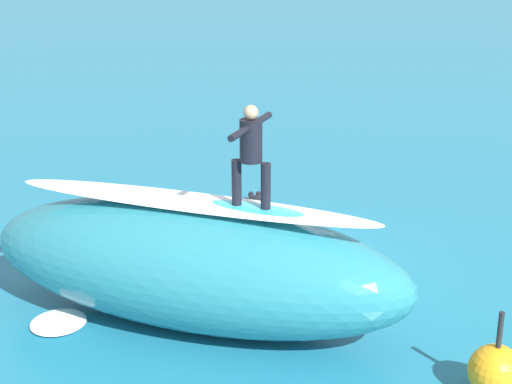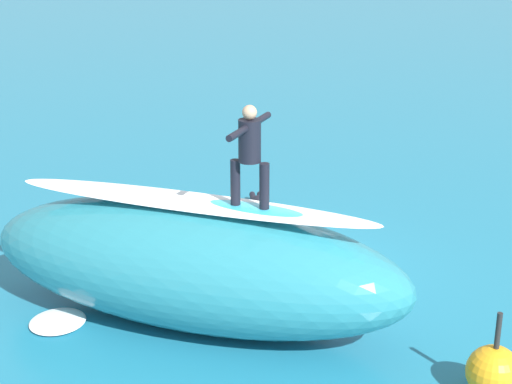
% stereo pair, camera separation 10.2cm
% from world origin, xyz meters
% --- Properties ---
extents(ground_plane, '(120.00, 120.00, 0.00)m').
position_xyz_m(ground_plane, '(0.00, 0.00, 0.00)').
color(ground_plane, teal).
extents(wave_crest, '(6.92, 2.58, 1.95)m').
position_xyz_m(wave_crest, '(0.62, 2.19, 0.97)').
color(wave_crest, teal).
rests_on(wave_crest, ground_plane).
extents(wave_foam_lip, '(5.83, 1.04, 0.08)m').
position_xyz_m(wave_foam_lip, '(0.62, 2.19, 1.99)').
color(wave_foam_lip, white).
rests_on(wave_foam_lip, wave_crest).
extents(surfboard_riding, '(2.05, 0.53, 0.09)m').
position_xyz_m(surfboard_riding, '(-0.32, 2.15, 1.99)').
color(surfboard_riding, '#33B2D1').
rests_on(surfboard_riding, wave_crest).
extents(surfer_riding, '(0.59, 1.41, 1.49)m').
position_xyz_m(surfer_riding, '(-0.32, 2.15, 2.91)').
color(surfer_riding, black).
rests_on(surfer_riding, surfboard_riding).
extents(surfboard_paddling, '(1.45, 2.08, 0.08)m').
position_xyz_m(surfboard_paddling, '(1.34, -2.34, 0.04)').
color(surfboard_paddling, '#E0563D').
rests_on(surfboard_paddling, ground_plane).
extents(surfer_paddling, '(0.96, 1.58, 0.30)m').
position_xyz_m(surfer_paddling, '(1.40, -2.45, 0.21)').
color(surfer_paddling, black).
rests_on(surfer_paddling, surfboard_paddling).
extents(buoy_marker, '(0.72, 0.72, 1.23)m').
position_xyz_m(buoy_marker, '(-3.94, 2.53, 0.37)').
color(buoy_marker, orange).
rests_on(buoy_marker, ground_plane).
extents(foam_patch_near, '(0.65, 0.70, 0.16)m').
position_xyz_m(foam_patch_near, '(3.16, 0.12, 0.08)').
color(foam_patch_near, white).
rests_on(foam_patch_near, ground_plane).
extents(foam_patch_mid, '(0.90, 0.95, 0.08)m').
position_xyz_m(foam_patch_mid, '(2.53, 3.08, 0.04)').
color(foam_patch_mid, white).
rests_on(foam_patch_mid, ground_plane).
extents(foam_patch_far, '(0.99, 0.99, 0.12)m').
position_xyz_m(foam_patch_far, '(2.64, -2.13, 0.06)').
color(foam_patch_far, white).
rests_on(foam_patch_far, ground_plane).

